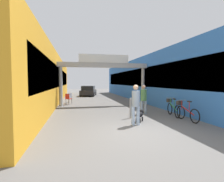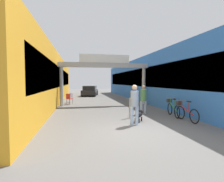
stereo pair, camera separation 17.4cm
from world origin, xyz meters
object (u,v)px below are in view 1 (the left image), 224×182
object	(u,v)px
bollard_post_metal	(131,108)
cafe_chair_red_nearer	(68,98)
pedestrian_companion	(144,98)
cafe_chair_aluminium_farther	(69,97)
pedestrian_with_dog	(136,102)
bicycle_red_nearest	(186,112)
parked_car_black	(88,91)
dog_on_leash	(140,114)
bicycle_green_second	(173,108)

from	to	relation	value
bollard_post_metal	cafe_chair_red_nearer	world-z (taller)	bollard_post_metal
pedestrian_companion	bollard_post_metal	xyz separation A→B (m)	(-1.10, -0.96, -0.42)
cafe_chair_aluminium_farther	pedestrian_companion	bearing A→B (deg)	-55.17
pedestrian_with_dog	cafe_chair_red_nearer	world-z (taller)	pedestrian_with_dog
bicycle_red_nearest	bollard_post_metal	size ratio (longest dim) A/B	1.60
bollard_post_metal	cafe_chair_red_nearer	size ratio (longest dim) A/B	1.19
cafe_chair_aluminium_farther	parked_car_black	distance (m)	7.86
pedestrian_with_dog	cafe_chair_aluminium_farther	world-z (taller)	pedestrian_with_dog
bollard_post_metal	cafe_chair_red_nearer	distance (m)	7.03
pedestrian_companion	dog_on_leash	world-z (taller)	pedestrian_companion
bicycle_green_second	bollard_post_metal	world-z (taller)	bollard_post_metal
cafe_chair_red_nearer	parked_car_black	world-z (taller)	parked_car_black
pedestrian_with_dog	cafe_chair_aluminium_farther	xyz separation A→B (m)	(-3.07, 8.71, -0.47)
bicycle_green_second	pedestrian_with_dog	bearing A→B (deg)	-150.50
pedestrian_with_dog	parked_car_black	distance (m)	16.27
pedestrian_with_dog	bicycle_green_second	bearing A→B (deg)	29.50
bicycle_green_second	dog_on_leash	bearing A→B (deg)	-157.92
bollard_post_metal	bicycle_red_nearest	bearing A→B (deg)	-23.75
bollard_post_metal	bicycle_green_second	bearing A→B (deg)	2.41
pedestrian_companion	cafe_chair_red_nearer	size ratio (longest dim) A/B	1.88
pedestrian_with_dog	dog_on_leash	world-z (taller)	pedestrian_with_dog
dog_on_leash	parked_car_black	xyz separation A→B (m)	(-1.25, 15.64, 0.31)
bicycle_green_second	parked_car_black	world-z (taller)	parked_car_black
pedestrian_with_dog	bicycle_green_second	xyz separation A→B (m)	(2.69, 1.52, -0.57)
pedestrian_companion	bicycle_green_second	xyz separation A→B (m)	(1.36, -0.85, -0.52)
bollard_post_metal	dog_on_leash	bearing A→B (deg)	-76.51
pedestrian_with_dog	dog_on_leash	bearing A→B (deg)	54.66
pedestrian_with_dog	pedestrian_companion	distance (m)	2.73
pedestrian_companion	bicycle_red_nearest	xyz separation A→B (m)	(1.36, -2.04, -0.52)
bollard_post_metal	pedestrian_with_dog	bearing A→B (deg)	-99.35
cafe_chair_red_nearer	cafe_chair_aluminium_farther	xyz separation A→B (m)	(0.06, 1.12, 0.00)
pedestrian_with_dog	dog_on_leash	distance (m)	1.00
pedestrian_with_dog	bollard_post_metal	bearing A→B (deg)	80.65
cafe_chair_aluminium_farther	parked_car_black	xyz separation A→B (m)	(2.25, 7.53, 0.10)
pedestrian_companion	cafe_chair_red_nearer	distance (m)	6.88
pedestrian_companion	parked_car_black	distance (m)	14.04
bollard_post_metal	cafe_chair_aluminium_farther	distance (m)	8.00
pedestrian_companion	cafe_chair_aluminium_farther	distance (m)	7.72
bollard_post_metal	cafe_chair_aluminium_farther	xyz separation A→B (m)	(-3.30, 7.29, 0.00)
pedestrian_companion	dog_on_leash	size ratio (longest dim) A/B	2.33
bicycle_green_second	parked_car_black	distance (m)	15.13
pedestrian_companion	bicycle_green_second	size ratio (longest dim) A/B	1.00
pedestrian_companion	parked_car_black	bearing A→B (deg)	98.83
bicycle_green_second	cafe_chair_aluminium_farther	distance (m)	9.21
cafe_chair_aluminium_farther	bollard_post_metal	bearing A→B (deg)	-65.60
cafe_chair_red_nearer	parked_car_black	xyz separation A→B (m)	(2.31, 8.65, 0.10)
cafe_chair_aluminium_farther	parked_car_black	bearing A→B (deg)	73.37
cafe_chair_red_nearer	pedestrian_companion	bearing A→B (deg)	-49.39
pedestrian_with_dog	cafe_chair_aluminium_farther	size ratio (longest dim) A/B	1.97
dog_on_leash	bollard_post_metal	size ratio (longest dim) A/B	0.68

